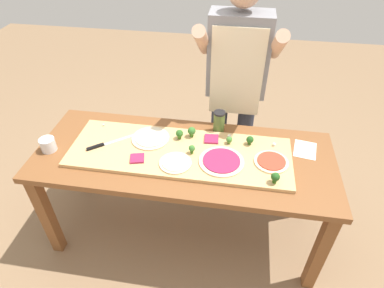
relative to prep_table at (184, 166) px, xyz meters
name	(u,v)px	position (x,y,z in m)	size (l,w,h in m)	color
ground_plane	(185,228)	(0.00, 0.00, -0.65)	(8.00, 8.00, 0.00)	#896B4C
prep_table	(184,166)	(0.00, 0.00, 0.00)	(1.85, 0.72, 0.75)	brown
cutting_board	(180,152)	(-0.03, 0.00, 0.11)	(1.36, 0.46, 0.02)	tan
chefs_knife	(104,144)	(-0.50, -0.02, 0.13)	(0.26, 0.21, 0.02)	#B7BABF
pizza_whole_cheese_artichoke	(151,138)	(-0.23, 0.09, 0.13)	(0.24, 0.24, 0.02)	beige
pizza_whole_beet_magenta	(221,161)	(0.24, -0.06, 0.13)	(0.27, 0.27, 0.02)	beige
pizza_whole_white_garlic	(175,163)	(-0.03, -0.12, 0.13)	(0.19, 0.19, 0.02)	beige
pizza_whole_tomato_red	(271,162)	(0.53, -0.02, 0.13)	(0.20, 0.20, 0.02)	beige
pizza_slice_center	(211,139)	(0.16, 0.14, 0.13)	(0.09, 0.09, 0.01)	#9E234C
pizza_slice_near_left	(137,158)	(-0.26, -0.11, 0.13)	(0.08, 0.08, 0.01)	#9E234C
broccoli_floret_back_mid	(275,177)	(0.54, -0.18, 0.16)	(0.05, 0.05, 0.07)	#2C5915
broccoli_floret_back_right	(192,131)	(0.03, 0.16, 0.16)	(0.05, 0.05, 0.07)	#3F7220
broccoli_floret_front_right	(179,134)	(-0.05, 0.12, 0.16)	(0.05, 0.05, 0.06)	#366618
broccoli_floret_center_left	(229,140)	(0.27, 0.12, 0.15)	(0.04, 0.04, 0.05)	#487A23
broccoli_floret_back_left	(192,149)	(0.05, -0.01, 0.16)	(0.04, 0.04, 0.06)	#3F7220
broccoli_floret_front_mid	(250,140)	(0.40, 0.13, 0.15)	(0.05, 0.05, 0.06)	#2C5915
cheese_crumble_a	(274,145)	(0.55, 0.14, 0.13)	(0.02, 0.02, 0.02)	white
cheese_crumble_b	(104,125)	(-0.58, 0.18, 0.13)	(0.01, 0.01, 0.01)	silver
cheese_crumble_c	(229,137)	(0.27, 0.18, 0.13)	(0.02, 0.02, 0.02)	silver
flour_cup	(48,145)	(-0.84, -0.09, 0.13)	(0.09, 0.09, 0.08)	white
sauce_jar	(219,122)	(0.19, 0.27, 0.17)	(0.08, 0.08, 0.15)	#517033
recipe_note	(305,150)	(0.75, 0.16, 0.10)	(0.13, 0.17, 0.00)	white
cook_center	(236,80)	(0.27, 0.55, 0.35)	(0.54, 0.39, 1.67)	#333847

